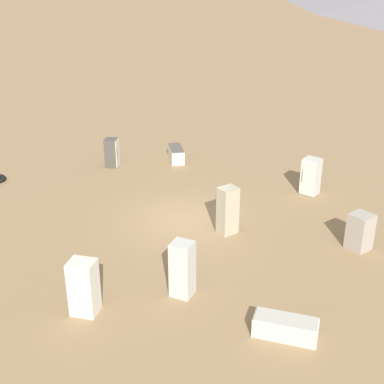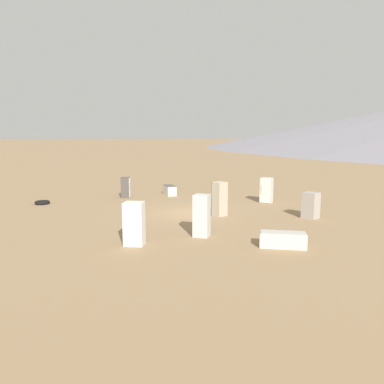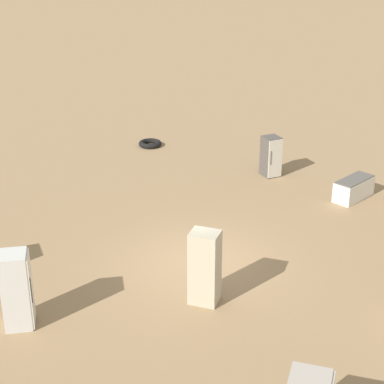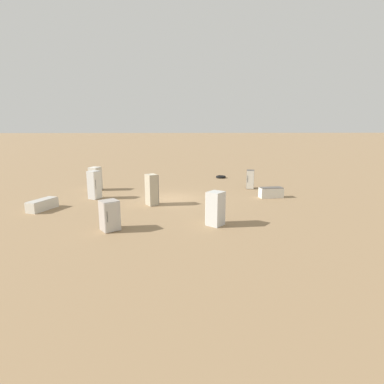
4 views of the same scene
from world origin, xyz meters
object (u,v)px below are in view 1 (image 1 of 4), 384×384
object	(u,v)px
discarded_fridge_0	(176,154)
discarded_fridge_2	(311,176)
discarded_fridge_5	(285,327)
discarded_fridge_6	(112,153)
discarded_fridge_7	(84,287)
discarded_fridge_3	(227,210)
discarded_fridge_4	(183,269)
discarded_fridge_1	(360,231)

from	to	relation	value
discarded_fridge_0	discarded_fridge_2	distance (m)	7.60
discarded_fridge_5	discarded_fridge_6	size ratio (longest dim) A/B	1.32
discarded_fridge_0	discarded_fridge_7	world-z (taller)	discarded_fridge_7
discarded_fridge_3	discarded_fridge_7	distance (m)	6.94
discarded_fridge_6	discarded_fridge_7	bearing A→B (deg)	14.19
discarded_fridge_0	discarded_fridge_4	bearing A→B (deg)	-97.20
discarded_fridge_5	discarded_fridge_6	xyz separation A→B (m)	(-14.16, -5.05, 0.44)
discarded_fridge_1	discarded_fridge_5	size ratio (longest dim) A/B	0.72
discarded_fridge_1	discarded_fridge_4	world-z (taller)	discarded_fridge_4
discarded_fridge_2	discarded_fridge_4	world-z (taller)	discarded_fridge_4
discarded_fridge_5	discarded_fridge_6	bearing A→B (deg)	-135.68
discarded_fridge_2	discarded_fridge_4	xyz separation A→B (m)	(7.12, -6.69, 0.11)
discarded_fridge_0	discarded_fridge_3	world-z (taller)	discarded_fridge_3
discarded_fridge_5	discarded_fridge_7	size ratio (longest dim) A/B	1.10
discarded_fridge_0	discarded_fridge_5	distance (m)	14.73
discarded_fridge_1	discarded_fridge_5	bearing A→B (deg)	-72.84
discarded_fridge_6	discarded_fridge_7	world-z (taller)	discarded_fridge_7
discarded_fridge_1	discarded_fridge_6	distance (m)	13.32
discarded_fridge_5	discarded_fridge_2	bearing A→B (deg)	-177.82
discarded_fridge_3	discarded_fridge_4	distance (m)	4.52
discarded_fridge_3	discarded_fridge_0	bearing A→B (deg)	70.23
discarded_fridge_2	discarded_fridge_6	world-z (taller)	discarded_fridge_2
discarded_fridge_1	discarded_fridge_7	world-z (taller)	discarded_fridge_7
discarded_fridge_0	discarded_fridge_4	distance (m)	12.21
discarded_fridge_0	discarded_fridge_5	bearing A→B (deg)	-85.79
discarded_fridge_2	discarded_fridge_3	bearing A→B (deg)	79.19
discarded_fridge_3	discarded_fridge_4	xyz separation A→B (m)	(3.93, -2.21, -0.01)
discarded_fridge_4	discarded_fridge_7	size ratio (longest dim) A/B	1.06
discarded_fridge_0	discarded_fridge_3	distance (m)	8.32
discarded_fridge_1	discarded_fridge_6	xyz separation A→B (m)	(-9.61, -9.23, 0.04)
discarded_fridge_1	discarded_fridge_7	bearing A→B (deg)	-105.61
discarded_fridge_2	discarded_fridge_6	bearing A→B (deg)	17.01
discarded_fridge_2	discarded_fridge_6	xyz separation A→B (m)	(-4.56, -9.03, -0.09)
discarded_fridge_1	discarded_fridge_2	xyz separation A→B (m)	(-5.05, -0.20, 0.13)
discarded_fridge_0	discarded_fridge_2	world-z (taller)	discarded_fridge_2
discarded_fridge_1	discarded_fridge_7	xyz separation A→B (m)	(2.61, -9.99, 0.19)
discarded_fridge_1	discarded_fridge_0	bearing A→B (deg)	179.95
discarded_fridge_0	discarded_fridge_7	bearing A→B (deg)	-110.35
discarded_fridge_1	discarded_fridge_7	distance (m)	10.33
discarded_fridge_0	discarded_fridge_6	world-z (taller)	discarded_fridge_6
discarded_fridge_4	discarded_fridge_6	bearing A→B (deg)	133.73
discarded_fridge_2	discarded_fridge_5	distance (m)	10.40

